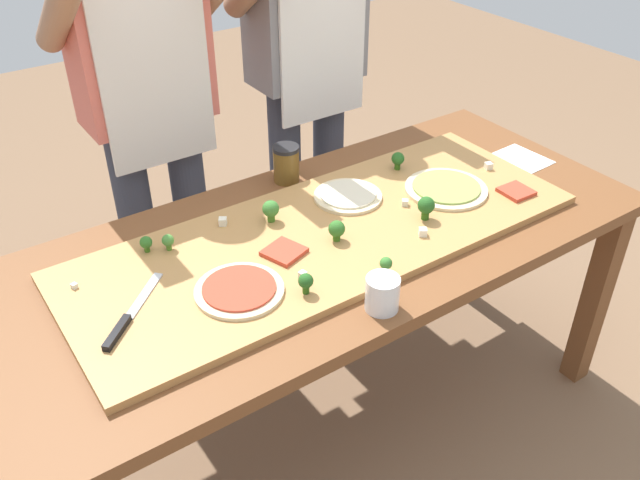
% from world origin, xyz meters
% --- Properties ---
extents(ground_plane, '(8.00, 8.00, 0.00)m').
position_xyz_m(ground_plane, '(0.00, 0.00, 0.00)').
color(ground_plane, brown).
extents(prep_table, '(1.87, 0.81, 0.75)m').
position_xyz_m(prep_table, '(0.00, 0.00, 0.66)').
color(prep_table, brown).
rests_on(prep_table, ground).
extents(cutting_board, '(1.43, 0.53, 0.02)m').
position_xyz_m(cutting_board, '(0.00, -0.01, 0.76)').
color(cutting_board, '#B27F47').
rests_on(cutting_board, prep_table).
extents(chefs_knife, '(0.22, 0.21, 0.02)m').
position_xyz_m(chefs_knife, '(-0.59, -0.06, 0.78)').
color(chefs_knife, '#B7BABF').
rests_on(chefs_knife, cutting_board).
extents(pizza_whole_cheese_artichoke, '(0.20, 0.20, 0.02)m').
position_xyz_m(pizza_whole_cheese_artichoke, '(0.16, 0.10, 0.78)').
color(pizza_whole_cheese_artichoke, beige).
rests_on(pizza_whole_cheese_artichoke, cutting_board).
extents(pizza_whole_pesto_green, '(0.25, 0.25, 0.02)m').
position_xyz_m(pizza_whole_pesto_green, '(0.42, -0.04, 0.78)').
color(pizza_whole_pesto_green, beige).
rests_on(pizza_whole_pesto_green, cutting_board).
extents(pizza_whole_tomato_red, '(0.22, 0.22, 0.02)m').
position_xyz_m(pizza_whole_tomato_red, '(-0.32, -0.11, 0.78)').
color(pizza_whole_tomato_red, beige).
rests_on(pizza_whole_tomato_red, cutting_board).
extents(pizza_slice_near_right, '(0.09, 0.09, 0.01)m').
position_xyz_m(pizza_slice_near_right, '(0.58, -0.17, 0.78)').
color(pizza_slice_near_right, '#BC3D28').
rests_on(pizza_slice_near_right, cutting_board).
extents(pizza_slice_far_right, '(0.12, 0.12, 0.01)m').
position_xyz_m(pizza_slice_far_right, '(-0.15, -0.04, 0.78)').
color(pizza_slice_far_right, '#BC3D28').
rests_on(pizza_slice_far_right, cutting_board).
extents(broccoli_floret_front_right, '(0.04, 0.04, 0.05)m').
position_xyz_m(broccoli_floret_front_right, '(-0.19, -0.20, 0.81)').
color(broccoli_floret_front_right, '#2C5915').
rests_on(broccoli_floret_front_right, cutting_board).
extents(broccoli_floret_back_right, '(0.05, 0.05, 0.07)m').
position_xyz_m(broccoli_floret_back_right, '(0.27, -0.12, 0.82)').
color(broccoli_floret_back_right, '#2C5915').
rests_on(broccoli_floret_back_right, cutting_board).
extents(broccoli_floret_back_left, '(0.03, 0.03, 0.04)m').
position_xyz_m(broccoli_floret_back_left, '(-0.44, 0.18, 0.80)').
color(broccoli_floret_back_left, '#366618').
rests_on(broccoli_floret_back_left, cutting_board).
extents(broccoli_floret_center_left, '(0.03, 0.03, 0.04)m').
position_xyz_m(broccoli_floret_center_left, '(0.02, -0.25, 0.80)').
color(broccoli_floret_center_left, '#3F7220').
rests_on(broccoli_floret_center_left, cutting_board).
extents(broccoli_floret_front_left, '(0.04, 0.04, 0.06)m').
position_xyz_m(broccoli_floret_front_left, '(0.39, 0.15, 0.81)').
color(broccoli_floret_front_left, '#2C5915').
rests_on(broccoli_floret_front_left, cutting_board).
extents(broccoli_floret_center_right, '(0.05, 0.05, 0.06)m').
position_xyz_m(broccoli_floret_center_right, '(-0.00, -0.06, 0.81)').
color(broccoli_floret_center_right, '#366618').
rests_on(broccoli_floret_center_right, cutting_board).
extents(broccoli_floret_front_mid, '(0.05, 0.05, 0.06)m').
position_xyz_m(broccoli_floret_front_mid, '(-0.09, 0.12, 0.81)').
color(broccoli_floret_front_mid, '#3F7220').
rests_on(broccoli_floret_front_mid, cutting_board).
extents(broccoli_floret_back_mid, '(0.03, 0.03, 0.05)m').
position_xyz_m(broccoli_floret_back_mid, '(-0.39, 0.15, 0.80)').
color(broccoli_floret_back_mid, '#487A23').
rests_on(broccoli_floret_back_mid, cutting_board).
extents(cheese_crumble_a, '(0.02, 0.02, 0.02)m').
position_xyz_m(cheese_crumble_a, '(0.27, -0.03, 0.78)').
color(cheese_crumble_a, silver).
rests_on(cheese_crumble_a, cutting_board).
extents(cheese_crumble_b, '(0.03, 0.03, 0.02)m').
position_xyz_m(cheese_crumble_b, '(-0.22, 0.18, 0.78)').
color(cheese_crumble_b, silver).
rests_on(cheese_crumble_b, cutting_board).
extents(cheese_crumble_c, '(0.02, 0.02, 0.02)m').
position_xyz_m(cheese_crumble_c, '(-0.16, -0.15, 0.78)').
color(cheese_crumble_c, white).
rests_on(cheese_crumble_c, cutting_board).
extents(cheese_crumble_d, '(0.02, 0.02, 0.01)m').
position_xyz_m(cheese_crumble_d, '(-0.64, 0.13, 0.78)').
color(cheese_crumble_d, silver).
rests_on(cheese_crumble_d, cutting_board).
extents(cheese_crumble_e, '(0.03, 0.03, 0.02)m').
position_xyz_m(cheese_crumble_e, '(0.63, -0.01, 0.78)').
color(cheese_crumble_e, silver).
rests_on(cheese_crumble_e, cutting_board).
extents(cheese_crumble_f, '(0.03, 0.03, 0.02)m').
position_xyz_m(cheese_crumble_f, '(0.20, -0.18, 0.78)').
color(cheese_crumble_f, white).
rests_on(cheese_crumble_f, cutting_board).
extents(flour_cup, '(0.08, 0.08, 0.09)m').
position_xyz_m(flour_cup, '(-0.06, -0.33, 0.79)').
color(flour_cup, white).
rests_on(flour_cup, prep_table).
extents(sauce_jar, '(0.08, 0.08, 0.12)m').
position_xyz_m(sauce_jar, '(0.08, 0.32, 0.81)').
color(sauce_jar, brown).
rests_on(sauce_jar, prep_table).
extents(recipe_note, '(0.14, 0.18, 0.00)m').
position_xyz_m(recipe_note, '(0.81, -0.00, 0.75)').
color(recipe_note, white).
rests_on(recipe_note, prep_table).
extents(cook_left, '(0.54, 0.39, 1.67)m').
position_xyz_m(cook_left, '(-0.20, 0.68, 1.00)').
color(cook_left, '#333847').
rests_on(cook_left, ground).
extents(cook_right, '(0.54, 0.39, 1.67)m').
position_xyz_m(cook_right, '(0.40, 0.68, 1.00)').
color(cook_right, '#333847').
rests_on(cook_right, ground).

